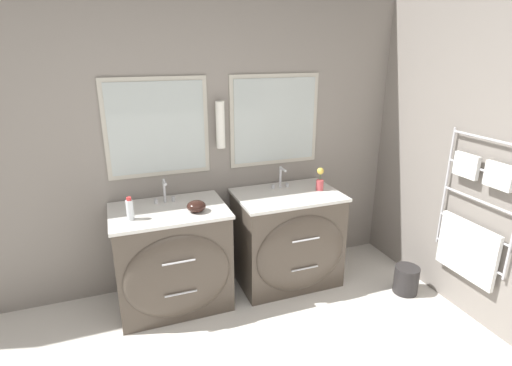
{
  "coord_description": "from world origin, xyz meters",
  "views": [
    {
      "loc": [
        -0.36,
        -1.11,
        2.05
      ],
      "look_at": [
        0.61,
        1.52,
        1.1
      ],
      "focal_mm": 28.0,
      "sensor_mm": 36.0,
      "label": 1
    }
  ],
  "objects": [
    {
      "name": "vanity_right",
      "position": [
        1.03,
        1.81,
        0.43
      ],
      "size": [
        0.91,
        0.69,
        0.85
      ],
      "color": "#4C4238",
      "rests_on": "ground_plane"
    },
    {
      "name": "waste_bin",
      "position": [
        1.93,
        1.29,
        0.13
      ],
      "size": [
        0.21,
        0.21,
        0.25
      ],
      "color": "#282626",
      "rests_on": "ground_plane"
    },
    {
      "name": "vanity_left",
      "position": [
        -0.0,
        1.81,
        0.43
      ],
      "size": [
        0.91,
        0.69,
        0.85
      ],
      "color": "#4C4238",
      "rests_on": "ground_plane"
    },
    {
      "name": "faucet_left",
      "position": [
        -0.0,
        2.0,
        0.95
      ],
      "size": [
        0.17,
        0.12,
        0.2
      ],
      "color": "silver",
      "rests_on": "vanity_left"
    },
    {
      "name": "amenity_bowl",
      "position": [
        0.2,
        1.73,
        0.89
      ],
      "size": [
        0.15,
        0.15,
        0.09
      ],
      "color": "black",
      "rests_on": "vanity_left"
    },
    {
      "name": "faucet_right",
      "position": [
        1.03,
        2.0,
        0.95
      ],
      "size": [
        0.17,
        0.12,
        0.2
      ],
      "color": "silver",
      "rests_on": "vanity_right"
    },
    {
      "name": "toiletry_bottle",
      "position": [
        -0.29,
        1.75,
        0.93
      ],
      "size": [
        0.05,
        0.05,
        0.18
      ],
      "color": "silver",
      "rests_on": "vanity_left"
    },
    {
      "name": "wall_right",
      "position": [
        2.22,
        0.98,
        1.29
      ],
      "size": [
        0.13,
        4.26,
        2.6
      ],
      "color": "gray",
      "rests_on": "ground_plane"
    },
    {
      "name": "wall_back",
      "position": [
        0.02,
        2.2,
        1.3
      ],
      "size": [
        5.99,
        0.16,
        2.6
      ],
      "color": "gray",
      "rests_on": "ground_plane"
    },
    {
      "name": "flower_vase",
      "position": [
        1.33,
        1.83,
        0.94
      ],
      "size": [
        0.07,
        0.07,
        0.21
      ],
      "color": "#CC4C51",
      "rests_on": "vanity_right"
    }
  ]
}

